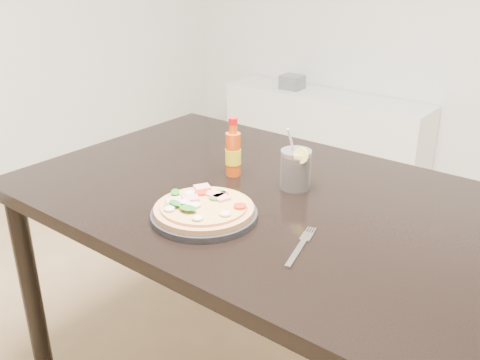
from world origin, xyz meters
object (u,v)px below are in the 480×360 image
Objects in this scene: plate at (204,215)px; hot_sauce_bottle at (233,153)px; cola_cup at (296,170)px; media_console at (323,130)px; dining_table at (266,220)px; fork at (301,245)px; pizza at (203,207)px.

plate is 0.29m from hot_sauce_bottle.
cola_cup is 0.12× the size of media_console.
dining_table is 0.24m from plate.
fork is (0.23, -0.19, 0.09)m from dining_table.
fork reaches higher than media_console.
hot_sauce_bottle reaches higher than media_console.
plate reaches higher than fork.
hot_sauce_bottle is (-0.15, 0.04, 0.15)m from dining_table.
dining_table is at bearing -16.03° from hot_sauce_bottle.
dining_table is 0.16m from cola_cup.
plate is 0.31m from cola_cup.
cola_cup is at bearing 61.97° from dining_table.
plate is at bearing -65.95° from hot_sauce_bottle.
media_console is at bearing 103.15° from fork.
plate is at bearing -68.06° from media_console.
hot_sauce_bottle is 0.20m from cola_cup.
plate is (-0.04, -0.22, 0.09)m from dining_table.
pizza is at bearing -105.67° from cola_cup.
fork is 0.13× the size of media_console.
plate is 0.19× the size of media_console.
pizza reaches higher than media_console.
media_console is at bearing 116.98° from cola_cup.
dining_table is 7.94× the size of hot_sauce_bottle.
cola_cup is (0.04, 0.08, 0.14)m from dining_table.
plate is at bearing -105.18° from cola_cup.
dining_table is at bearing 79.94° from plate.
hot_sauce_bottle reaches higher than plate.
media_console is (-1.14, 2.13, -0.50)m from fork.
hot_sauce_bottle is at bearing -68.36° from media_console.
dining_table is at bearing 126.00° from fork.
fork is at bearing -30.95° from hot_sauce_bottle.
fork is at bearing 6.59° from plate.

